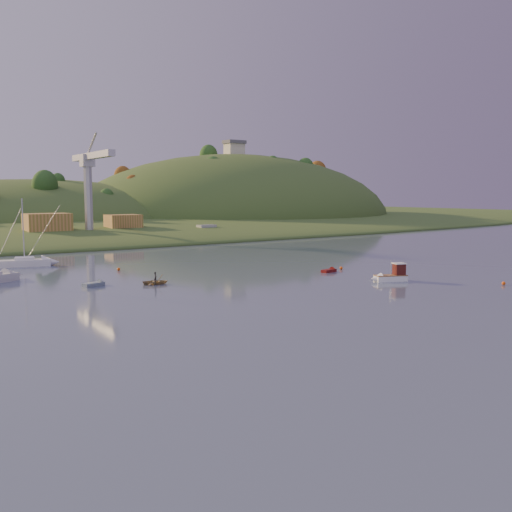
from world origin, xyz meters
TOP-DOWN VIEW (x-y plane):
  - ground at (0.00, 0.00)m, footprint 500.00×500.00m
  - far_shore at (0.00, 230.00)m, footprint 620.00×220.00m
  - shore_slope at (0.00, 165.00)m, footprint 640.00×150.00m
  - hill_center at (10.00, 210.00)m, footprint 140.00×120.00m
  - hill_right at (95.00, 195.00)m, footprint 150.00×130.00m
  - hilltop_house at (95.00, 195.00)m, footprint 9.00×7.00m
  - hillside_trees at (0.00, 185.00)m, footprint 280.00×50.00m
  - wharf at (5.00, 122.00)m, footprint 42.00×16.00m
  - shed_west at (-8.00, 123.00)m, footprint 11.00×8.00m
  - shed_east at (13.00, 124.00)m, footprint 9.00×7.00m
  - dock_crane at (2.00, 118.39)m, footprint 3.20×28.00m
  - fishing_boat at (13.67, 25.88)m, footprint 5.60×3.46m
  - sailboat_far at (-24.98, 72.35)m, footprint 8.69×4.43m
  - canoe at (-14.70, 42.00)m, footprint 3.88×3.14m
  - paddler at (-14.70, 42.00)m, footprint 0.46×0.60m
  - red_tender at (13.62, 37.85)m, footprint 3.40×1.76m
  - grey_dinghy at (-21.62, 45.41)m, footprint 3.56×2.15m
  - work_vessel at (35.00, 115.50)m, footprint 13.04×5.63m
  - buoy_0 at (23.99, 14.65)m, footprint 0.50×0.50m
  - buoy_1 at (16.72, 38.85)m, footprint 0.50×0.50m
  - buoy_2 at (-29.60, 58.14)m, footprint 0.50×0.50m
  - buoy_3 at (-13.75, 58.19)m, footprint 0.50×0.50m

SIDE VIEW (x-z plane):
  - ground at x=0.00m, z-range 0.00..0.00m
  - far_shore at x=0.00m, z-range -0.75..0.75m
  - shore_slope at x=0.00m, z-range -3.50..3.50m
  - hill_center at x=10.00m, z-range -18.00..18.00m
  - hill_right at x=95.00m, z-range -30.00..30.00m
  - hillside_trees at x=0.00m, z-range -16.00..16.00m
  - red_tender at x=13.62m, z-range -0.32..0.78m
  - buoy_0 at x=23.99m, z-range 0.00..0.50m
  - buoy_1 at x=16.72m, z-range 0.00..0.50m
  - buoy_2 at x=-29.60m, z-range 0.00..0.50m
  - buoy_3 at x=-13.75m, z-range 0.00..0.50m
  - grey_dinghy at x=-21.62m, z-range -0.37..0.88m
  - canoe at x=-14.70m, z-range 0.00..0.71m
  - paddler at x=-14.70m, z-range 0.00..1.46m
  - sailboat_far at x=-24.98m, z-range -5.03..6.52m
  - fishing_boat at x=13.67m, z-range -0.95..2.47m
  - work_vessel at x=35.00m, z-range -0.47..2.79m
  - wharf at x=5.00m, z-range 0.00..2.40m
  - shed_east at x=13.00m, z-range 2.40..6.40m
  - shed_west at x=-8.00m, z-range 2.40..7.20m
  - dock_crane at x=2.00m, z-range 7.02..27.32m
  - hilltop_house at x=95.00m, z-range 30.18..36.63m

